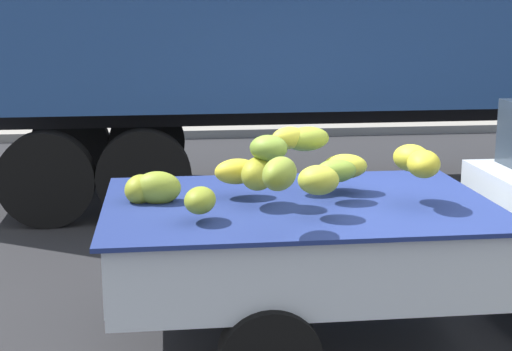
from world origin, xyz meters
name	(u,v)px	position (x,y,z in m)	size (l,w,h in m)	color
ground	(387,336)	(0.00, 0.00, 0.00)	(220.00, 220.00, 0.00)	#28282B
curb_strip	(250,130)	(0.00, 9.27, 0.08)	(80.00, 0.80, 0.16)	gray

